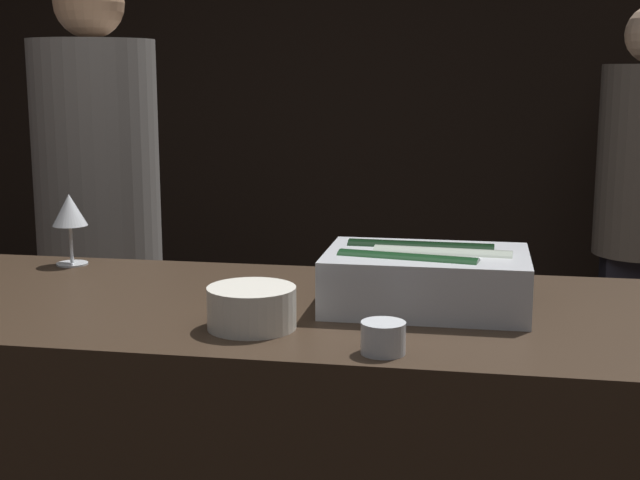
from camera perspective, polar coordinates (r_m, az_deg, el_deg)
name	(u,v)px	position (r m, az deg, el deg)	size (l,w,h in m)	color
wall_back_chalkboard	(416,74)	(4.09, 6.16, 10.53)	(6.40, 0.06, 2.80)	black
ice_bin_with_bottles	(426,276)	(1.68, 6.77, -2.30)	(0.38, 0.26, 0.12)	#B7BABF
bowl_white	(252,306)	(1.54, -4.40, -4.25)	(0.15, 0.15, 0.07)	silver
wine_glass	(70,212)	(2.10, -15.73, 1.71)	(0.08, 0.08, 0.16)	silver
candle_votive	(383,338)	(1.41, 4.06, -6.24)	(0.07, 0.07, 0.05)	silver
person_blond_tee	(99,222)	(2.84, -13.95, 1.14)	(0.38, 0.38, 1.72)	black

